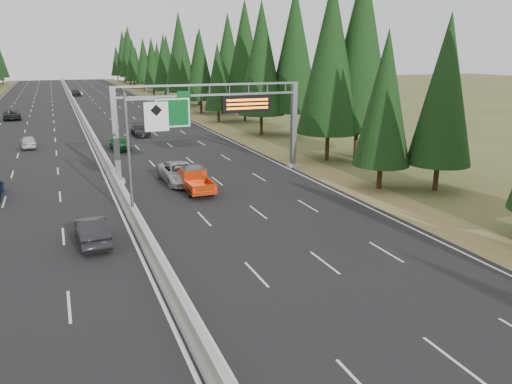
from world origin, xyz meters
TOP-DOWN VIEW (x-y plane):
  - road at (0.00, 80.00)m, footprint 32.00×260.00m
  - shoulder_right at (17.80, 80.00)m, footprint 3.60×260.00m
  - median_barrier at (0.00, 80.00)m, footprint 0.70×260.00m
  - sign_gantry at (8.92, 34.88)m, footprint 16.75×0.98m
  - hov_sign_pole at (0.58, 24.97)m, footprint 2.80×0.50m
  - tree_row_right at (22.15, 71.57)m, footprint 11.89×243.77m
  - silver_minivan at (5.05, 33.18)m, footprint 2.92×6.05m
  - red_pickup at (5.47, 30.44)m, footprint 1.87×5.25m
  - car_ahead_green at (2.29, 49.80)m, footprint 2.05×4.32m
  - car_ahead_dkred at (11.11, 79.71)m, footprint 1.71×4.00m
  - car_ahead_dkgrey at (5.99, 58.77)m, footprint 1.98×4.80m
  - car_ahead_white at (1.85, 127.45)m, footprint 2.36×4.80m
  - car_ahead_far at (1.50, 127.12)m, footprint 2.16×4.83m
  - car_onc_near at (-2.73, 21.71)m, footprint 1.78×4.58m
  - car_onc_white at (-7.06, 54.77)m, footprint 1.93×4.19m
  - car_onc_far at (-10.37, 82.76)m, footprint 2.87×5.61m

SIDE VIEW (x-z plane):
  - shoulder_right at x=17.80m, z-range 0.00..0.06m
  - road at x=0.00m, z-range 0.00..0.08m
  - median_barrier at x=0.00m, z-range -0.01..0.84m
  - car_ahead_dkred at x=11.11m, z-range 0.08..1.36m
  - car_ahead_white at x=1.85m, z-range 0.08..1.39m
  - car_ahead_dkgrey at x=5.99m, z-range 0.08..1.47m
  - car_onc_white at x=-7.06m, z-range 0.08..1.47m
  - car_ahead_green at x=2.29m, z-range 0.08..1.50m
  - car_onc_near at x=-2.73m, z-range 0.08..1.57m
  - car_onc_far at x=-10.37m, z-range 0.08..1.60m
  - car_ahead_far at x=1.50m, z-range 0.08..1.69m
  - silver_minivan at x=5.05m, z-range 0.08..1.74m
  - red_pickup at x=5.47m, z-range 0.17..1.88m
  - hov_sign_pole at x=0.58m, z-range 0.72..8.72m
  - sign_gantry at x=8.92m, z-range 1.37..9.17m
  - tree_row_right at x=22.15m, z-range -0.02..18.94m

